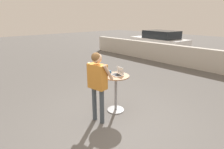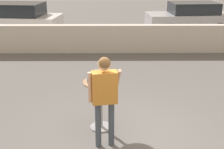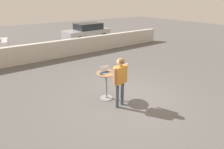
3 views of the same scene
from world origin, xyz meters
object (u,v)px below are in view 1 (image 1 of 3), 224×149
Objects in this scene: parked_car_near_street at (159,41)px; laptop at (118,73)px; standing_person at (97,79)px; coffee_mug at (110,72)px; cafe_table at (116,88)px.

laptop is at bearing -63.64° from parked_car_near_street.
laptop is at bearing 96.16° from standing_person.
coffee_mug is 0.07× the size of standing_person.
parked_car_near_street reaches higher than cafe_table.
coffee_mug is 9.53m from parked_car_near_street.
laptop is at bearing 20.10° from coffee_mug.
parked_car_near_street reaches higher than coffee_mug.
laptop is 9.56m from parked_car_near_street.
parked_car_near_street is (-4.24, 8.56, -0.27)m from laptop.
standing_person is 0.38× the size of parked_car_near_street.
standing_person reaches higher than cafe_table.
parked_car_near_street reaches higher than laptop.
cafe_table is at bearing 97.35° from standing_person.
cafe_table is at bearing 6.09° from coffee_mug.
laptop is 0.07× the size of parked_car_near_street.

